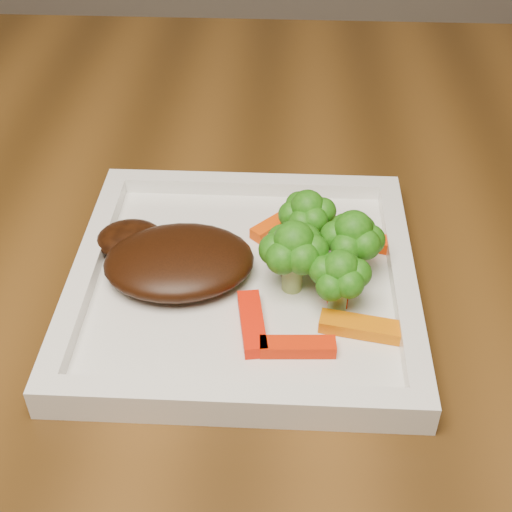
{
  "coord_description": "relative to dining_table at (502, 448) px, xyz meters",
  "views": [
    {
      "loc": [
        -0.43,
        -0.64,
        1.14
      ],
      "look_at": [
        -0.45,
        -0.21,
        0.79
      ],
      "focal_mm": 50.0,
      "sensor_mm": 36.0,
      "label": 1
    }
  ],
  "objects": [
    {
      "name": "carrot_2",
      "position": [
        -0.31,
        -0.18,
        0.39
      ],
      "size": [
        0.03,
        0.06,
        0.01
      ],
      "primitive_type": "cube",
      "rotation": [
        0.0,
        0.0,
        1.73
      ],
      "color": "red",
      "rests_on": "plate"
    },
    {
      "name": "carrot_0",
      "position": [
        -0.27,
        -0.21,
        0.39
      ],
      "size": [
        0.05,
        0.02,
        0.01
      ],
      "primitive_type": "cube",
      "rotation": [
        0.0,
        0.0,
        0.05
      ],
      "color": "red",
      "rests_on": "plate"
    },
    {
      "name": "dining_table",
      "position": [
        0.0,
        0.0,
        0.0
      ],
      "size": [
        1.6,
        0.9,
        0.75
      ],
      "primitive_type": null,
      "color": "#553513",
      "rests_on": "floor"
    },
    {
      "name": "carrot_1",
      "position": [
        -0.23,
        -0.18,
        0.39
      ],
      "size": [
        0.07,
        0.03,
        0.01
      ],
      "primitive_type": "cube",
      "rotation": [
        0.0,
        0.0,
        -0.18
      ],
      "color": "#D76903",
      "rests_on": "plate"
    },
    {
      "name": "broccoli_1",
      "position": [
        -0.23,
        -0.12,
        0.42
      ],
      "size": [
        0.07,
        0.07,
        0.06
      ],
      "primitive_type": null,
      "rotation": [
        0.0,
        0.0,
        -0.35
      ],
      "color": "#176611",
      "rests_on": "plate"
    },
    {
      "name": "steak",
      "position": [
        -0.37,
        -0.13,
        0.4
      ],
      "size": [
        0.13,
        0.11,
        0.03
      ],
      "primitive_type": "ellipsoid",
      "rotation": [
        0.0,
        0.0,
        0.13
      ],
      "color": "black",
      "rests_on": "plate"
    },
    {
      "name": "carrot_4",
      "position": [
        -0.29,
        -0.06,
        0.39
      ],
      "size": [
        0.04,
        0.04,
        0.01
      ],
      "primitive_type": "cube",
      "rotation": [
        0.0,
        0.0,
        0.81
      ],
      "color": "#F04703",
      "rests_on": "plate"
    },
    {
      "name": "carrot_3",
      "position": [
        -0.22,
        -0.08,
        0.39
      ],
      "size": [
        0.06,
        0.03,
        0.01
      ],
      "primitive_type": "cube",
      "rotation": [
        0.0,
        0.0,
        -0.29
      ],
      "color": "#FF3D04",
      "rests_on": "plate"
    },
    {
      "name": "broccoli_3",
      "position": [
        -0.28,
        -0.14,
        0.42
      ],
      "size": [
        0.07,
        0.07,
        0.06
      ],
      "primitive_type": null,
      "rotation": [
        0.0,
        0.0,
        -0.14
      ],
      "color": "#336310",
      "rests_on": "plate"
    },
    {
      "name": "carrot_5",
      "position": [
        -0.25,
        -0.14,
        0.39
      ],
      "size": [
        0.02,
        0.05,
        0.01
      ],
      "primitive_type": "cube",
      "rotation": [
        0.0,
        0.0,
        -1.37
      ],
      "color": "red",
      "rests_on": "plate"
    },
    {
      "name": "plate",
      "position": [
        -0.32,
        -0.13,
        0.38
      ],
      "size": [
        0.27,
        0.27,
        0.01
      ],
      "primitive_type": "cube",
      "color": "white",
      "rests_on": "dining_table"
    },
    {
      "name": "broccoli_0",
      "position": [
        -0.27,
        -0.09,
        0.42
      ],
      "size": [
        0.06,
        0.06,
        0.07
      ],
      "primitive_type": null,
      "rotation": [
        0.0,
        0.0,
        -0.16
      ],
      "color": "#247012",
      "rests_on": "plate"
    },
    {
      "name": "broccoli_2",
      "position": [
        -0.24,
        -0.16,
        0.42
      ],
      "size": [
        0.06,
        0.06,
        0.06
      ],
      "primitive_type": null,
      "rotation": [
        0.0,
        0.0,
        -0.23
      ],
      "color": "#287213",
      "rests_on": "plate"
    }
  ]
}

